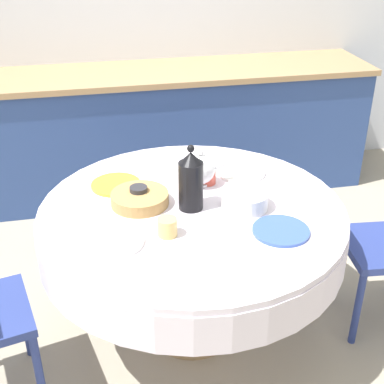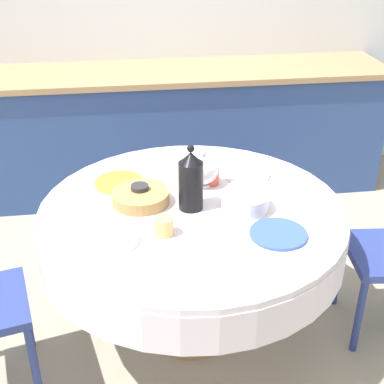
{
  "view_description": "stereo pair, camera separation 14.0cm",
  "coord_description": "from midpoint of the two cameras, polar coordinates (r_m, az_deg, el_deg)",
  "views": [
    {
      "loc": [
        -0.43,
        -2.06,
        1.96
      ],
      "look_at": [
        0.0,
        0.0,
        0.81
      ],
      "focal_mm": 50.0,
      "sensor_mm": 36.0,
      "label": 1
    },
    {
      "loc": [
        -0.29,
        -2.08,
        1.96
      ],
      "look_at": [
        0.0,
        0.0,
        0.81
      ],
      "focal_mm": 50.0,
      "sensor_mm": 36.0,
      "label": 2
    }
  ],
  "objects": [
    {
      "name": "ground_plane",
      "position": [
        2.88,
        -1.44,
        -14.4
      ],
      "size": [
        12.0,
        12.0,
        0.0
      ],
      "primitive_type": "plane",
      "color": "#9E937F"
    },
    {
      "name": "wall_back",
      "position": [
        4.07,
        -6.89,
        19.13
      ],
      "size": [
        7.0,
        0.05,
        2.6
      ],
      "color": "silver",
      "rests_on": "ground_plane"
    },
    {
      "name": "kitchen_counter",
      "position": [
        3.98,
        -5.71,
        6.36
      ],
      "size": [
        3.24,
        0.64,
        0.92
      ],
      "color": "#2D4784",
      "rests_on": "ground_plane"
    },
    {
      "name": "dining_table",
      "position": [
        2.5,
        -1.61,
        -4.07
      ],
      "size": [
        1.41,
        1.41,
        0.73
      ],
      "color": "tan",
      "rests_on": "ground_plane"
    },
    {
      "name": "plate_near_left",
      "position": [
        2.22,
        -10.06,
        -5.27
      ],
      "size": [
        0.24,
        0.24,
        0.01
      ],
      "primitive_type": "cylinder",
      "color": "white",
      "rests_on": "dining_table"
    },
    {
      "name": "cup_near_left",
      "position": [
        2.22,
        -4.45,
        -3.78
      ],
      "size": [
        0.08,
        0.08,
        0.08
      ],
      "primitive_type": "cylinder",
      "color": "#DBB766",
      "rests_on": "dining_table"
    },
    {
      "name": "plate_near_right",
      "position": [
        2.27,
        7.73,
        -4.14
      ],
      "size": [
        0.24,
        0.24,
        0.01
      ],
      "primitive_type": "cylinder",
      "color": "#3856AD",
      "rests_on": "dining_table"
    },
    {
      "name": "cup_near_right",
      "position": [
        2.39,
        4.29,
        -1.24
      ],
      "size": [
        0.08,
        0.08,
        0.08
      ],
      "primitive_type": "cylinder",
      "color": "white",
      "rests_on": "dining_table"
    },
    {
      "name": "plate_far_left",
      "position": [
        2.65,
        -9.63,
        0.77
      ],
      "size": [
        0.24,
        0.24,
        0.01
      ],
      "primitive_type": "cylinder",
      "color": "yellow",
      "rests_on": "dining_table"
    },
    {
      "name": "cup_far_left",
      "position": [
        2.48,
        -7.31,
        -0.29
      ],
      "size": [
        0.08,
        0.08,
        0.08
      ],
      "primitive_type": "cylinder",
      "color": "#28282D",
      "rests_on": "dining_table"
    },
    {
      "name": "plate_far_right",
      "position": [
        2.74,
        3.86,
        2.1
      ],
      "size": [
        0.24,
        0.24,
        0.01
      ],
      "primitive_type": "cylinder",
      "color": "white",
      "rests_on": "dining_table"
    },
    {
      "name": "cup_far_right",
      "position": [
        2.62,
        0.14,
        1.7
      ],
      "size": [
        0.08,
        0.08,
        0.08
      ],
      "primitive_type": "cylinder",
      "color": "#CC4C3D",
      "rests_on": "dining_table"
    },
    {
      "name": "coffee_carafe",
      "position": [
        2.37,
        -1.84,
        1.19
      ],
      "size": [
        0.11,
        0.11,
        0.31
      ],
      "color": "black",
      "rests_on": "dining_table"
    },
    {
      "name": "teapot",
      "position": [
        2.59,
        -0.65,
        2.41
      ],
      "size": [
        0.2,
        0.15,
        0.19
      ],
      "color": "white",
      "rests_on": "dining_table"
    },
    {
      "name": "bread_basket",
      "position": [
        2.46,
        -7.21,
        -0.73
      ],
      "size": [
        0.27,
        0.27,
        0.06
      ],
      "primitive_type": "cylinder",
      "color": "#AD844C",
      "rests_on": "dining_table"
    },
    {
      "name": "fruit_bowl",
      "position": [
        2.42,
        4.01,
        -0.86
      ],
      "size": [
        0.21,
        0.21,
        0.08
      ],
      "primitive_type": "cylinder",
      "color": "silver",
      "rests_on": "dining_table"
    }
  ]
}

